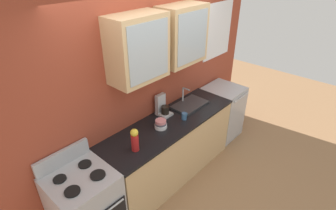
# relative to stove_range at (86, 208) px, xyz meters

# --- Properties ---
(ground_plane) EXTENTS (10.00, 10.00, 0.00)m
(ground_plane) POSITION_rel_stove_range_xyz_m (1.37, 0.00, -0.47)
(ground_plane) COLOR #936B47
(back_wall_unit) EXTENTS (4.32, 0.46, 2.89)m
(back_wall_unit) POSITION_rel_stove_range_xyz_m (1.38, 0.33, 1.09)
(back_wall_unit) COLOR #993D28
(back_wall_unit) RESTS_ON ground_plane
(counter) EXTENTS (2.11, 0.65, 0.92)m
(counter) POSITION_rel_stove_range_xyz_m (1.37, 0.00, -0.01)
(counter) COLOR tan
(counter) RESTS_ON ground_plane
(stove_range) EXTENTS (0.63, 0.67, 1.10)m
(stove_range) POSITION_rel_stove_range_xyz_m (0.00, 0.00, 0.00)
(stove_range) COLOR #ADAFB5
(stove_range) RESTS_ON ground_plane
(sink_faucet) EXTENTS (0.53, 0.33, 0.26)m
(sink_faucet) POSITION_rel_stove_range_xyz_m (1.88, 0.07, 0.47)
(sink_faucet) COLOR #2D2D30
(sink_faucet) RESTS_ON counter
(bowl_stack) EXTENTS (0.16, 0.16, 0.12)m
(bowl_stack) POSITION_rel_stove_range_xyz_m (1.18, -0.01, 0.51)
(bowl_stack) COLOR white
(bowl_stack) RESTS_ON counter
(vase) EXTENTS (0.09, 0.09, 0.28)m
(vase) POSITION_rel_stove_range_xyz_m (0.67, -0.10, 0.60)
(vase) COLOR #B21E1E
(vase) RESTS_ON counter
(cup_near_sink) EXTENTS (0.11, 0.07, 0.09)m
(cup_near_sink) POSITION_rel_stove_range_xyz_m (1.54, -0.10, 0.50)
(cup_near_sink) COLOR #38608C
(cup_near_sink) RESTS_ON counter
(dishwasher) EXTENTS (0.59, 0.64, 0.92)m
(dishwasher) POSITION_rel_stove_range_xyz_m (2.72, -0.00, -0.01)
(dishwasher) COLOR #ADAFB5
(dishwasher) RESTS_ON ground_plane
(coffee_maker) EXTENTS (0.17, 0.20, 0.29)m
(coffee_maker) POSITION_rel_stove_range_xyz_m (1.44, 0.21, 0.56)
(coffee_maker) COLOR #B7B7BC
(coffee_maker) RESTS_ON counter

